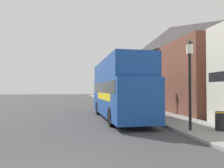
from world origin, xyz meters
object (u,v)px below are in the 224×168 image
object	(u,v)px
tour_bus	(118,94)
litter_bin	(220,120)
lamp_post_second	(137,72)
parked_car_ahead_of_bus	(109,102)
lamp_post_nearest	(190,67)

from	to	relation	value
tour_bus	litter_bin	world-z (taller)	tour_bus
lamp_post_second	litter_bin	size ratio (longest dim) A/B	5.69
parked_car_ahead_of_bus	litter_bin	xyz separation A→B (m)	(3.04, -14.51, -0.03)
parked_car_ahead_of_bus	lamp_post_nearest	distance (m)	14.50
lamp_post_nearest	tour_bus	bearing A→B (deg)	113.04
tour_bus	lamp_post_second	size ratio (longest dim) A/B	1.95
parked_car_ahead_of_bus	tour_bus	bearing A→B (deg)	-95.85
tour_bus	parked_car_ahead_of_bus	world-z (taller)	tour_bus
tour_bus	lamp_post_nearest	xyz separation A→B (m)	(2.37, -5.58, 1.36)
lamp_post_nearest	lamp_post_second	xyz separation A→B (m)	(0.10, 9.26, 0.51)
litter_bin	parked_car_ahead_of_bus	bearing A→B (deg)	101.84
lamp_post_second	lamp_post_nearest	bearing A→B (deg)	-90.60
parked_car_ahead_of_bus	lamp_post_second	xyz separation A→B (m)	(1.80, -4.92, 3.00)
lamp_post_nearest	litter_bin	bearing A→B (deg)	-13.72
tour_bus	parked_car_ahead_of_bus	distance (m)	8.70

